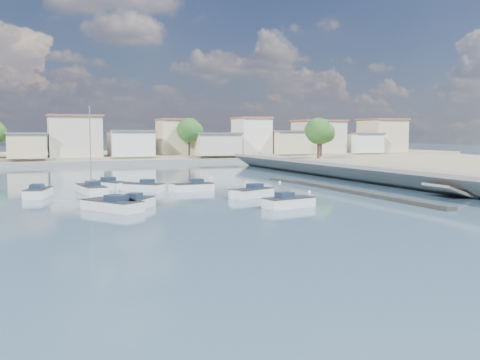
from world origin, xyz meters
The scene contains 17 objects.
ground centered at (0.00, 40.00, 0.00)m, with size 400.00×400.00×0.00m, color #344E68.
seawall_walkway centered at (18.50, 13.00, 0.90)m, with size 5.00×90.00×1.80m, color slate.
breakwater centered at (6.90, 12.69, 0.17)m, with size 2.00×31.02×0.35m.
far_shore_land centered at (0.00, 92.00, 0.70)m, with size 160.00×40.00×1.40m, color gray.
far_shore_quay centered at (0.00, 71.00, 0.40)m, with size 160.00×2.50×0.80m, color slate.
far_town centered at (10.71, 76.92, 4.93)m, with size 113.01×12.80×8.35m.
shore_trees centered at (8.34, 68.11, 6.22)m, with size 74.56×38.32×7.92m.
motorboat_a centered at (-17.85, 7.37, 0.38)m, with size 4.56×5.51×1.48m.
motorboat_b centered at (-15.53, 7.91, 0.38)m, with size 3.71×4.23×1.48m.
motorboat_c centered at (-7.91, 18.49, 0.38)m, with size 4.82×1.86×1.48m.
motorboat_d centered at (-4.24, 11.19, 0.38)m, with size 4.96×3.47×1.48m.
motorboat_e centered at (-22.87, 19.22, 0.38)m, with size 2.93×5.06×1.48m.
motorboat_f centered at (-12.70, 20.38, 0.38)m, with size 4.23×4.06×1.48m.
motorboat_g centered at (-15.27, 23.87, 0.38)m, with size 3.78×4.97×1.48m.
motorboat_h centered at (-3.67, 3.69, 0.38)m, with size 4.95×2.56×1.48m.
sailboat centered at (-17.91, 20.61, 0.41)m, with size 2.73×6.48×9.00m.
mooring_buoys centered at (4.02, 15.41, 0.05)m, with size 9.12×39.95×0.34m.
Camera 1 is at (-23.63, -35.34, 6.07)m, focal length 40.00 mm.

